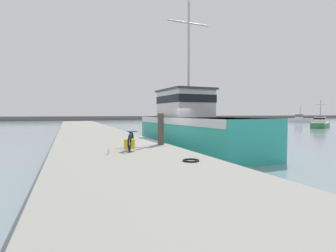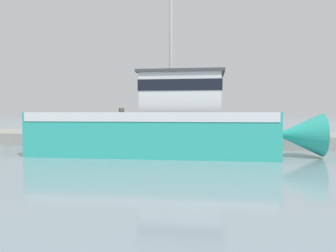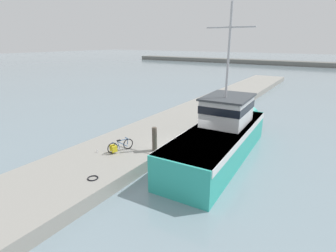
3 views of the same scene
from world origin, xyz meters
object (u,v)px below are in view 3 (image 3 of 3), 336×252
(fishing_boat_main, at_px, (222,134))
(water_bottle_on_curb, at_px, (97,151))
(mooring_post, at_px, (155,139))
(bicycle_touring, at_px, (118,146))

(fishing_boat_main, distance_m, water_bottle_on_curb, 7.83)
(fishing_boat_main, height_order, mooring_post, fishing_boat_main)
(mooring_post, bearing_deg, water_bottle_on_curb, -143.32)
(water_bottle_on_curb, bearing_deg, fishing_boat_main, 41.81)
(bicycle_touring, height_order, water_bottle_on_curb, bicycle_touring)
(water_bottle_on_curb, bearing_deg, mooring_post, 36.68)
(mooring_post, relative_size, water_bottle_on_curb, 7.21)
(fishing_boat_main, relative_size, mooring_post, 8.68)
(bicycle_touring, bearing_deg, fishing_boat_main, 62.17)
(mooring_post, bearing_deg, fishing_boat_main, 45.84)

